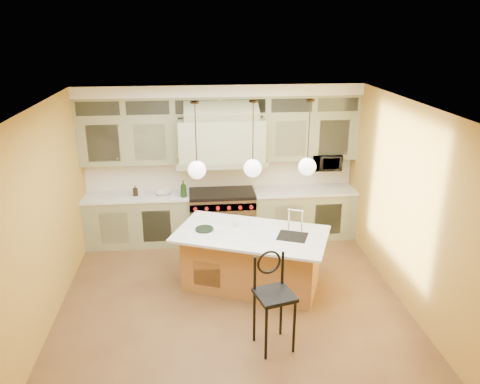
{
  "coord_description": "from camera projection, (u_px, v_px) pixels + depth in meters",
  "views": [
    {
      "loc": [
        -0.49,
        -5.93,
        3.9
      ],
      "look_at": [
        0.19,
        0.7,
        1.47
      ],
      "focal_mm": 35.0,
      "sensor_mm": 36.0,
      "label": 1
    }
  ],
  "objects": [
    {
      "name": "pendant_center",
      "position": [
        253.0,
        166.0,
        6.71
      ],
      "size": [
        0.26,
        0.26,
        1.11
      ],
      "color": "#2D2319",
      "rests_on": "ceiling"
    },
    {
      "name": "floor",
      "position": [
        232.0,
        302.0,
        6.93
      ],
      "size": [
        5.0,
        5.0,
        0.0
      ],
      "primitive_type": "plane",
      "color": "#56341D",
      "rests_on": "ground"
    },
    {
      "name": "ceiling",
      "position": [
        231.0,
        106.0,
        5.93
      ],
      "size": [
        5.0,
        5.0,
        0.0
      ],
      "primitive_type": "plane",
      "rotation": [
        3.14,
        0.0,
        0.0
      ],
      "color": "white",
      "rests_on": "wall_back"
    },
    {
      "name": "wall_left",
      "position": [
        44.0,
        218.0,
        6.19
      ],
      "size": [
        0.0,
        5.0,
        5.0
      ],
      "primitive_type": "plane",
      "rotation": [
        1.57,
        0.0,
        1.57
      ],
      "color": "#B28731",
      "rests_on": "ground"
    },
    {
      "name": "oil_bottle_b",
      "position": [
        135.0,
        191.0,
        8.44
      ],
      "size": [
        0.1,
        0.1,
        0.2
      ],
      "primitive_type": "imported",
      "rotation": [
        0.0,
        0.0,
        0.15
      ],
      "color": "black",
      "rests_on": "back_cabinetry"
    },
    {
      "name": "wall_right",
      "position": [
        406.0,
        204.0,
        6.67
      ],
      "size": [
        0.0,
        5.0,
        5.0
      ],
      "primitive_type": "plane",
      "rotation": [
        1.57,
        0.0,
        -1.57
      ],
      "color": "#B28731",
      "rests_on": "ground"
    },
    {
      "name": "oil_bottle_a",
      "position": [
        183.0,
        189.0,
        8.35
      ],
      "size": [
        0.13,
        0.13,
        0.31
      ],
      "primitive_type": "imported",
      "rotation": [
        0.0,
        0.0,
        -0.11
      ],
      "color": "black",
      "rests_on": "back_cabinetry"
    },
    {
      "name": "pendant_right",
      "position": [
        307.0,
        165.0,
        6.79
      ],
      "size": [
        0.26,
        0.26,
        1.11
      ],
      "color": "#2D2319",
      "rests_on": "ceiling"
    },
    {
      "name": "back_cabinetry",
      "position": [
        221.0,
        166.0,
        8.52
      ],
      "size": [
        5.0,
        0.77,
        2.9
      ],
      "color": "gray",
      "rests_on": "floor"
    },
    {
      "name": "pendant_left",
      "position": [
        197.0,
        168.0,
        6.64
      ],
      "size": [
        0.26,
        0.26,
        1.11
      ],
      "color": "#2D2319",
      "rests_on": "ceiling"
    },
    {
      "name": "wall_front",
      "position": [
        256.0,
        319.0,
        4.09
      ],
      "size": [
        5.0,
        0.0,
        5.0
      ],
      "primitive_type": "plane",
      "rotation": [
        -1.57,
        0.0,
        0.0
      ],
      "color": "#B28731",
      "rests_on": "ground"
    },
    {
      "name": "counter_stool",
      "position": [
        273.0,
        295.0,
        5.76
      ],
      "size": [
        0.54,
        0.54,
        1.27
      ],
      "rotation": [
        0.0,
        0.0,
        0.26
      ],
      "color": "black",
      "rests_on": "floor"
    },
    {
      "name": "range",
      "position": [
        222.0,
        216.0,
        8.76
      ],
      "size": [
        1.2,
        0.74,
        0.96
      ],
      "color": "silver",
      "rests_on": "floor"
    },
    {
      "name": "microwave",
      "position": [
        325.0,
        162.0,
        8.72
      ],
      "size": [
        0.54,
        0.37,
        0.3
      ],
      "primitive_type": "imported",
      "color": "black",
      "rests_on": "back_cabinetry"
    },
    {
      "name": "fruit_bowl",
      "position": [
        163.0,
        193.0,
        8.51
      ],
      "size": [
        0.31,
        0.31,
        0.07
      ],
      "primitive_type": "imported",
      "rotation": [
        0.0,
        0.0,
        -0.13
      ],
      "color": "silver",
      "rests_on": "back_cabinetry"
    },
    {
      "name": "kitchen_island",
      "position": [
        252.0,
        258.0,
        7.21
      ],
      "size": [
        2.53,
        1.96,
        1.35
      ],
      "rotation": [
        0.0,
        0.0,
        -0.39
      ],
      "color": "#A6763A",
      "rests_on": "floor"
    },
    {
      "name": "cup",
      "position": [
        236.0,
        223.0,
        7.25
      ],
      "size": [
        0.11,
        0.11,
        0.1
      ],
      "primitive_type": "imported",
      "rotation": [
        0.0,
        0.0,
        -0.07
      ],
      "color": "white",
      "rests_on": "kitchen_island"
    },
    {
      "name": "wall_back",
      "position": [
        220.0,
        161.0,
        8.77
      ],
      "size": [
        5.0,
        0.0,
        5.0
      ],
      "primitive_type": "plane",
      "rotation": [
        1.57,
        0.0,
        0.0
      ],
      "color": "#B28731",
      "rests_on": "ground"
    }
  ]
}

